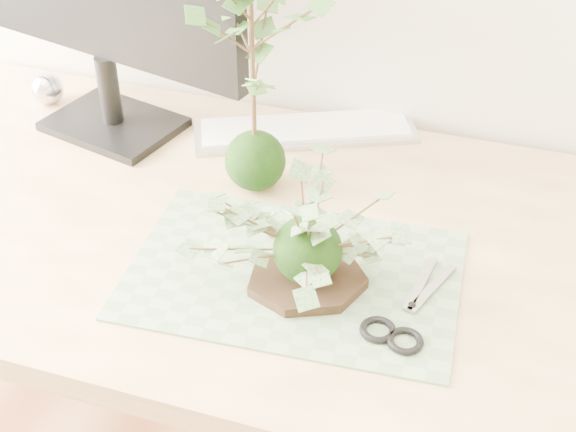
# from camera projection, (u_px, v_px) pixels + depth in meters

# --- Properties ---
(desk) EXTENTS (1.60, 0.70, 0.74)m
(desk) POSITION_uv_depth(u_px,v_px,m) (314.00, 282.00, 1.22)
(desk) COLOR #DEBA7D
(desk) RESTS_ON ground_plane
(cutting_mat) EXTENTS (0.47, 0.33, 0.00)m
(cutting_mat) POSITION_uv_depth(u_px,v_px,m) (294.00, 274.00, 1.10)
(cutting_mat) COLOR #5F8157
(cutting_mat) RESTS_ON desk
(stone_dish) EXTENTS (0.22, 0.22, 0.01)m
(stone_dish) POSITION_uv_depth(u_px,v_px,m) (307.00, 280.00, 1.08)
(stone_dish) COLOR black
(stone_dish) RESTS_ON cutting_mat
(ivy_kokedama) EXTENTS (0.26, 0.26, 0.18)m
(ivy_kokedama) POSITION_uv_depth(u_px,v_px,m) (308.00, 224.00, 1.02)
(ivy_kokedama) COLOR black
(ivy_kokedama) RESTS_ON stone_dish
(maple_kokedama) EXTENTS (0.27, 0.27, 0.40)m
(maple_kokedama) POSITION_uv_depth(u_px,v_px,m) (251.00, 20.00, 1.11)
(maple_kokedama) COLOR black
(maple_kokedama) RESTS_ON desk
(keyboard) EXTENTS (0.40, 0.27, 0.01)m
(keyboard) POSITION_uv_depth(u_px,v_px,m) (305.00, 130.00, 1.40)
(keyboard) COLOR #B3B3B4
(keyboard) RESTS_ON desk
(foil_ball) EXTENTS (0.06, 0.06, 0.06)m
(foil_ball) POSITION_uv_depth(u_px,v_px,m) (47.00, 88.00, 1.48)
(foil_ball) COLOR silver
(foil_ball) RESTS_ON desk
(scissors) EXTENTS (0.09, 0.19, 0.01)m
(scissors) POSITION_uv_depth(u_px,v_px,m) (404.00, 325.00, 1.01)
(scissors) COLOR gray
(scissors) RESTS_ON cutting_mat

